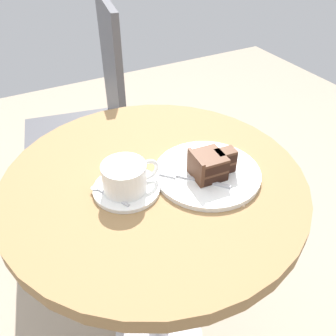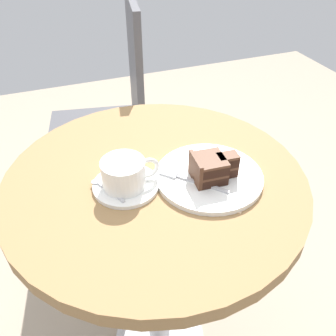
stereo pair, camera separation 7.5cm
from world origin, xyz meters
name	(u,v)px [view 2 (the right image)]	position (x,y,z in m)	size (l,w,h in m)	color
cafe_table	(156,217)	(0.00, 0.00, 0.61)	(0.68, 0.68, 0.74)	olive
saucer	(126,185)	(-0.07, -0.01, 0.75)	(0.14, 0.14, 0.01)	white
coffee_cup	(124,173)	(-0.07, -0.02, 0.78)	(0.12, 0.09, 0.06)	white
teaspoon	(104,187)	(-0.12, -0.01, 0.75)	(0.05, 0.09, 0.00)	#B7B7BC
cake_plate	(209,176)	(0.11, -0.05, 0.75)	(0.24, 0.24, 0.01)	white
cake_slice	(211,168)	(0.11, -0.06, 0.78)	(0.10, 0.07, 0.06)	black
fork	(186,178)	(0.05, -0.05, 0.76)	(0.12, 0.13, 0.00)	#B7B7BC
napkin	(225,183)	(0.13, -0.08, 0.75)	(0.18, 0.18, 0.00)	tan
cafe_chair	(116,108)	(0.06, 0.65, 0.57)	(0.44, 0.44, 0.97)	#4C4C51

